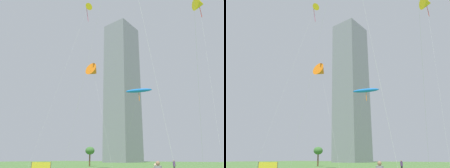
% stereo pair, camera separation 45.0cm
% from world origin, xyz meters
% --- Properties ---
extents(person_standing_2, '(0.38, 0.38, 1.72)m').
position_xyz_m(person_standing_2, '(4.31, 21.36, 0.99)').
color(person_standing_2, '#2D2D33').
rests_on(person_standing_2, ground).
extents(kite_flying_1, '(3.06, 6.48, 31.17)m').
position_xyz_m(kite_flying_1, '(11.50, 22.77, 29.86)').
color(kite_flying_1, silver).
rests_on(kite_flying_1, ground).
extents(kite_flying_4, '(3.83, 9.40, 33.83)m').
position_xyz_m(kite_flying_4, '(-9.46, 14.51, 32.92)').
color(kite_flying_4, silver).
rests_on(kite_flying_4, ground).
extents(kite_flying_5, '(8.71, 4.46, 14.54)m').
position_xyz_m(kite_flying_5, '(-0.75, 20.05, 13.98)').
color(kite_flying_5, silver).
rests_on(kite_flying_5, ground).
extents(kite_flying_6, '(8.70, 4.54, 21.87)m').
position_xyz_m(kite_flying_6, '(-11.33, 19.47, 20.16)').
color(kite_flying_6, silver).
rests_on(kite_flying_6, ground).
extents(park_tree_1, '(2.50, 2.50, 5.00)m').
position_xyz_m(park_tree_1, '(-22.72, 32.82, 3.91)').
color(park_tree_1, brown).
rests_on(park_tree_1, ground).
extents(distant_highrise_0, '(16.41, 18.69, 84.16)m').
position_xyz_m(distant_highrise_0, '(-47.91, 91.93, 42.08)').
color(distant_highrise_0, gray).
rests_on(distant_highrise_0, ground).
extents(event_banner, '(2.26, 1.48, 1.56)m').
position_xyz_m(event_banner, '(-8.03, 5.13, 0.82)').
color(event_banner, '#4C4C4C').
rests_on(event_banner, ground).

